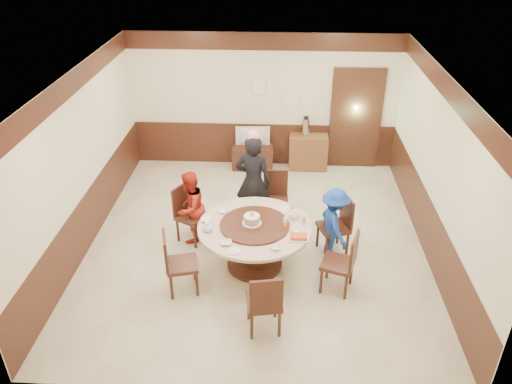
# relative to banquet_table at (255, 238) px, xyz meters

# --- Properties ---
(room) EXTENTS (6.00, 6.04, 2.84)m
(room) POSITION_rel_banquet_table_xyz_m (0.00, 0.66, 0.55)
(room) COLOR beige
(room) RESTS_ON ground
(banquet_table) EXTENTS (1.71, 1.71, 0.78)m
(banquet_table) POSITION_rel_banquet_table_xyz_m (0.00, 0.00, 0.00)
(banquet_table) COLOR #3B1C12
(banquet_table) RESTS_ON ground
(chair_0) EXTENTS (0.57, 0.56, 0.97)m
(chair_0) POSITION_rel_banquet_table_xyz_m (1.25, 0.47, -0.23)
(chair_0) COLOR #3B1C12
(chair_0) RESTS_ON ground
(chair_1) EXTENTS (0.44, 0.45, 0.97)m
(chair_1) POSITION_rel_banquet_table_xyz_m (0.29, 1.21, -0.23)
(chair_1) COLOR #3B1C12
(chair_1) RESTS_ON ground
(chair_2) EXTENTS (0.60, 0.60, 0.97)m
(chair_2) POSITION_rel_banquet_table_xyz_m (-1.09, 0.68, -0.23)
(chair_2) COLOR #3B1C12
(chair_2) RESTS_ON ground
(chair_3) EXTENTS (0.54, 0.54, 0.97)m
(chair_3) POSITION_rel_banquet_table_xyz_m (-1.03, -0.61, -0.23)
(chair_3) COLOR #3B1C12
(chair_3) RESTS_ON ground
(chair_4) EXTENTS (0.51, 0.52, 0.97)m
(chair_4) POSITION_rel_banquet_table_xyz_m (0.20, -1.33, -0.23)
(chair_4) COLOR #3B1C12
(chair_4) RESTS_ON ground
(chair_5) EXTENTS (0.56, 0.56, 0.97)m
(chair_5) POSITION_rel_banquet_table_xyz_m (1.24, -0.47, -0.23)
(chair_5) COLOR #3B1C12
(chair_5) RESTS_ON ground
(person_standing) EXTENTS (0.69, 0.52, 1.70)m
(person_standing) POSITION_rel_banquet_table_xyz_m (-0.09, 1.18, 0.32)
(person_standing) COLOR black
(person_standing) RESTS_ON ground
(person_red) EXTENTS (0.67, 0.74, 1.25)m
(person_red) POSITION_rel_banquet_table_xyz_m (-1.09, 0.67, 0.09)
(person_red) COLOR #B12417
(person_red) RESTS_ON ground
(person_blue) EXTENTS (0.66, 0.88, 1.20)m
(person_blue) POSITION_rel_banquet_table_xyz_m (1.22, 0.33, 0.07)
(person_blue) COLOR #173C97
(person_blue) RESTS_ON ground
(birthday_cake) EXTENTS (0.29, 0.29, 0.20)m
(birthday_cake) POSITION_rel_banquet_table_xyz_m (-0.04, 0.02, 0.32)
(birthday_cake) COLOR white
(birthday_cake) RESTS_ON banquet_table
(teapot_left) EXTENTS (0.17, 0.15, 0.13)m
(teapot_left) POSITION_rel_banquet_table_xyz_m (-0.68, -0.18, 0.28)
(teapot_left) COLOR white
(teapot_left) RESTS_ON banquet_table
(teapot_right) EXTENTS (0.17, 0.15, 0.13)m
(teapot_right) POSITION_rel_banquet_table_xyz_m (0.59, 0.23, 0.28)
(teapot_right) COLOR white
(teapot_right) RESTS_ON banquet_table
(bowl_0) EXTENTS (0.14, 0.14, 0.03)m
(bowl_0) POSITION_rel_banquet_table_xyz_m (-0.52, 0.34, 0.23)
(bowl_0) COLOR white
(bowl_0) RESTS_ON banquet_table
(bowl_1) EXTENTS (0.13, 0.13, 0.04)m
(bowl_1) POSITION_rel_banquet_table_xyz_m (0.32, -0.57, 0.24)
(bowl_1) COLOR white
(bowl_1) RESTS_ON banquet_table
(bowl_2) EXTENTS (0.16, 0.16, 0.04)m
(bowl_2) POSITION_rel_banquet_table_xyz_m (-0.38, -0.48, 0.24)
(bowl_2) COLOR white
(bowl_2) RESTS_ON banquet_table
(bowl_3) EXTENTS (0.15, 0.15, 0.05)m
(bowl_3) POSITION_rel_banquet_table_xyz_m (0.62, -0.14, 0.24)
(bowl_3) COLOR white
(bowl_3) RESTS_ON banquet_table
(bowl_4) EXTENTS (0.17, 0.17, 0.04)m
(bowl_4) POSITION_rel_banquet_table_xyz_m (-0.74, 0.09, 0.24)
(bowl_4) COLOR white
(bowl_4) RESTS_ON banquet_table
(saucer_near) EXTENTS (0.18, 0.18, 0.01)m
(saucer_near) POSITION_rel_banquet_table_xyz_m (-0.25, -0.65, 0.22)
(saucer_near) COLOR white
(saucer_near) RESTS_ON banquet_table
(saucer_far) EXTENTS (0.18, 0.18, 0.01)m
(saucer_far) POSITION_rel_banquet_table_xyz_m (0.45, 0.50, 0.22)
(saucer_far) COLOR white
(saucer_far) RESTS_ON banquet_table
(shrimp_platter) EXTENTS (0.30, 0.20, 0.06)m
(shrimp_platter) POSITION_rel_banquet_table_xyz_m (0.65, -0.31, 0.24)
(shrimp_platter) COLOR white
(shrimp_platter) RESTS_ON banquet_table
(bottle_0) EXTENTS (0.06, 0.06, 0.16)m
(bottle_0) POSITION_rel_banquet_table_xyz_m (0.45, -0.02, 0.30)
(bottle_0) COLOR white
(bottle_0) RESTS_ON banquet_table
(bottle_1) EXTENTS (0.06, 0.06, 0.16)m
(bottle_1) POSITION_rel_banquet_table_xyz_m (0.74, 0.08, 0.30)
(bottle_1) COLOR white
(bottle_1) RESTS_ON banquet_table
(bottle_2) EXTENTS (0.06, 0.06, 0.16)m
(bottle_2) POSITION_rel_banquet_table_xyz_m (0.57, 0.44, 0.30)
(bottle_2) COLOR white
(bottle_2) RESTS_ON banquet_table
(tv_stand) EXTENTS (0.85, 0.45, 0.50)m
(tv_stand) POSITION_rel_banquet_table_xyz_m (-0.23, 3.39, -0.28)
(tv_stand) COLOR #3B1C12
(tv_stand) RESTS_ON ground
(television) EXTENTS (0.72, 0.13, 0.41)m
(television) POSITION_rel_banquet_table_xyz_m (-0.23, 3.39, 0.17)
(television) COLOR #959598
(television) RESTS_ON tv_stand
(side_cabinet) EXTENTS (0.80, 0.40, 0.75)m
(side_cabinet) POSITION_rel_banquet_table_xyz_m (0.95, 3.42, -0.16)
(side_cabinet) COLOR brown
(side_cabinet) RESTS_ON ground
(thermos) EXTENTS (0.15, 0.15, 0.38)m
(thermos) POSITION_rel_banquet_table_xyz_m (0.87, 3.42, 0.41)
(thermos) COLOR silver
(thermos) RESTS_ON side_cabinet
(notice_left) EXTENTS (0.25, 0.00, 0.35)m
(notice_left) POSITION_rel_banquet_table_xyz_m (-0.11, 3.60, 1.22)
(notice_left) COLOR white
(notice_left) RESTS_ON room
(notice_right) EXTENTS (0.30, 0.00, 0.22)m
(notice_right) POSITION_rel_banquet_table_xyz_m (0.54, 3.60, 0.92)
(notice_right) COLOR white
(notice_right) RESTS_ON room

